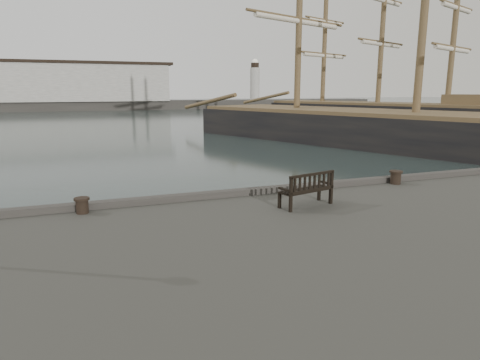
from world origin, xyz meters
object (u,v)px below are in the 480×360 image
object	(u,v)px
bollard_right	(396,177)
tall_ship_main	(414,139)
tall_ship_far	(377,119)
bench	(306,196)
bollard_left	(82,205)

from	to	relation	value
bollard_right	tall_ship_main	world-z (taller)	tall_ship_main
tall_ship_main	tall_ship_far	world-z (taller)	tall_ship_main
bollard_right	tall_ship_main	distance (m)	21.75
bench	bollard_left	world-z (taller)	bench
bench	bollard_left	xyz separation A→B (m)	(-5.62, 1.38, -0.09)
bollard_right	tall_ship_far	distance (m)	44.20
bollard_left	tall_ship_far	bearing A→B (deg)	43.93
tall_ship_far	bollard_right	bearing A→B (deg)	-149.82
bench	tall_ship_main	xyz separation A→B (m)	(19.19, 17.01, -1.04)
bollard_left	bollard_right	xyz separation A→B (m)	(9.74, -0.01, 0.02)
bollard_left	bollard_right	distance (m)	9.74
tall_ship_main	bollard_left	bearing A→B (deg)	-169.98
bollard_left	tall_ship_main	bearing A→B (deg)	32.22
bollard_left	bench	bearing A→B (deg)	-13.80
bollard_right	tall_ship_far	size ratio (longest dim) A/B	0.01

